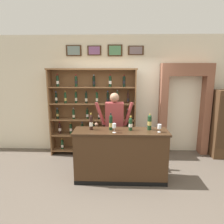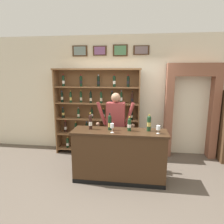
# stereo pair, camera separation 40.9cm
# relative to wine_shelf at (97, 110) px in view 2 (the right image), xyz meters

# --- Properties ---
(ground_plane) EXTENTS (14.00, 14.00, 0.02)m
(ground_plane) POSITION_rel_wine_shelf_xyz_m (0.58, -1.30, -1.17)
(ground_plane) COLOR brown
(back_wall) EXTENTS (12.00, 0.19, 3.03)m
(back_wall) POSITION_rel_wine_shelf_xyz_m (0.58, 0.34, 0.36)
(back_wall) COLOR beige
(back_wall) RESTS_ON ground
(wine_shelf) EXTENTS (2.20, 0.36, 2.20)m
(wine_shelf) POSITION_rel_wine_shelf_xyz_m (0.00, 0.00, 0.00)
(wine_shelf) COLOR brown
(wine_shelf) RESTS_ON ground
(archway_doorway) EXTENTS (1.26, 0.45, 2.32)m
(archway_doorway) POSITION_rel_wine_shelf_xyz_m (2.34, 0.20, 0.15)
(archway_doorway) COLOR brown
(archway_doorway) RESTS_ON ground
(tasting_counter) EXTENTS (1.83, 0.54, 1.01)m
(tasting_counter) POSITION_rel_wine_shelf_xyz_m (0.70, -1.30, -0.65)
(tasting_counter) COLOR #422B19
(tasting_counter) RESTS_ON ground
(shopkeeper) EXTENTS (0.85, 0.22, 1.69)m
(shopkeeper) POSITION_rel_wine_shelf_xyz_m (0.57, -0.78, -0.12)
(shopkeeper) COLOR #2D3347
(shopkeeper) RESTS_ON ground
(tasting_bottle_super_tuscan) EXTENTS (0.07, 0.07, 0.33)m
(tasting_bottle_super_tuscan) POSITION_rel_wine_shelf_xyz_m (0.13, -1.26, 0.01)
(tasting_bottle_super_tuscan) COLOR black
(tasting_bottle_super_tuscan) RESTS_ON tasting_counter
(tasting_bottle_vin_santo) EXTENTS (0.07, 0.07, 0.34)m
(tasting_bottle_vin_santo) POSITION_rel_wine_shelf_xyz_m (0.51, -1.26, 0.01)
(tasting_bottle_vin_santo) COLOR black
(tasting_bottle_vin_santo) RESTS_ON tasting_counter
(tasting_bottle_bianco) EXTENTS (0.07, 0.07, 0.28)m
(tasting_bottle_bianco) POSITION_rel_wine_shelf_xyz_m (0.89, -1.27, -0.01)
(tasting_bottle_bianco) COLOR #19381E
(tasting_bottle_bianco) RESTS_ON tasting_counter
(tasting_bottle_prosecco) EXTENTS (0.08, 0.08, 0.32)m
(tasting_bottle_prosecco) POSITION_rel_wine_shelf_xyz_m (1.26, -1.23, 0.01)
(tasting_bottle_prosecco) COLOR #19381E
(tasting_bottle_prosecco) RESTS_ON tasting_counter
(wine_glass_right) EXTENTS (0.07, 0.07, 0.18)m
(wine_glass_right) POSITION_rel_wine_shelf_xyz_m (0.58, -1.43, -0.02)
(wine_glass_right) COLOR silver
(wine_glass_right) RESTS_ON tasting_counter
(wine_glass_spare) EXTENTS (0.07, 0.07, 0.15)m
(wine_glass_spare) POSITION_rel_wine_shelf_xyz_m (1.42, -1.37, -0.04)
(wine_glass_spare) COLOR silver
(wine_glass_spare) RESTS_ON tasting_counter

